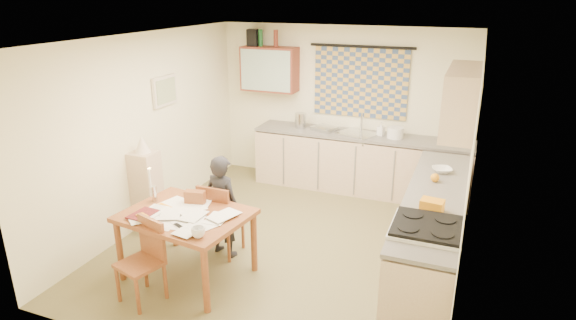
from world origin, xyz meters
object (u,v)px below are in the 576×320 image
at_px(person, 223,206).
at_px(shelf_stand, 147,191).
at_px(counter_right, 432,233).
at_px(counter_back, 360,163).
at_px(dining_table, 188,244).
at_px(stove, 422,271).
at_px(chair_far, 222,232).

xyz_separation_m(person, shelf_stand, (-1.23, 0.20, -0.09)).
relative_size(counter_right, shelf_stand, 2.77).
bearing_deg(counter_back, shelf_stand, -134.56).
distance_m(counter_back, shelf_stand, 3.22).
xyz_separation_m(dining_table, person, (0.14, 0.55, 0.24)).
relative_size(counter_back, shelf_stand, 3.10).
distance_m(counter_back, counter_right, 2.32).
height_order(stove, shelf_stand, shelf_stand).
distance_m(chair_far, shelf_stand, 1.24).
height_order(counter_right, stove, stove).
relative_size(dining_table, person, 1.13).
height_order(counter_right, dining_table, counter_right).
height_order(dining_table, person, person).
height_order(counter_right, shelf_stand, shelf_stand).
distance_m(dining_table, shelf_stand, 1.33).
bearing_deg(stove, person, 171.86).
bearing_deg(shelf_stand, counter_back, 45.44).
distance_m(counter_right, shelf_stand, 3.56).
xyz_separation_m(stove, chair_far, (-2.34, 0.33, -0.21)).
height_order(stove, dining_table, stove).
xyz_separation_m(counter_back, person, (-1.03, -2.49, 0.17)).
xyz_separation_m(counter_back, stove, (1.28, -2.82, 0.04)).
xyz_separation_m(chair_far, person, (0.03, -0.00, 0.34)).
xyz_separation_m(counter_right, chair_far, (-2.34, -0.56, -0.17)).
height_order(counter_back, counter_right, same).
bearing_deg(stove, chair_far, 171.94).
relative_size(stove, person, 0.79).
xyz_separation_m(counter_back, chair_far, (-1.05, -2.49, -0.17)).
height_order(counter_back, person, person).
xyz_separation_m(counter_right, stove, (0.00, -0.89, 0.04)).
distance_m(counter_right, stove, 0.89).
bearing_deg(dining_table, chair_far, 86.10).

